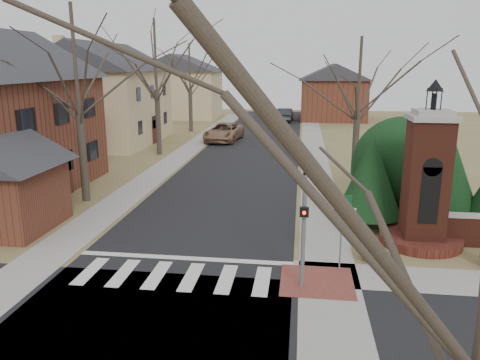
% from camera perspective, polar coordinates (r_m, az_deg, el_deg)
% --- Properties ---
extents(ground, '(120.00, 120.00, 0.00)m').
position_cam_1_polar(ground, '(15.69, -8.82, -12.77)').
color(ground, brown).
rests_on(ground, ground).
extents(main_street, '(8.00, 70.00, 0.01)m').
position_cam_1_polar(main_street, '(36.33, 0.84, 2.89)').
color(main_street, black).
rests_on(main_street, ground).
extents(cross_street, '(120.00, 8.00, 0.01)m').
position_cam_1_polar(cross_street, '(13.21, -12.62, -18.46)').
color(cross_street, black).
rests_on(cross_street, ground).
extents(crosswalk_zone, '(8.00, 2.20, 0.02)m').
position_cam_1_polar(crosswalk_zone, '(16.37, -8.03, -11.51)').
color(crosswalk_zone, silver).
rests_on(crosswalk_zone, ground).
extents(stop_bar, '(8.00, 0.35, 0.02)m').
position_cam_1_polar(stop_bar, '(17.69, -6.73, -9.46)').
color(stop_bar, silver).
rests_on(stop_bar, ground).
extents(sidewalk_right_main, '(2.00, 60.00, 0.02)m').
position_cam_1_polar(sidewalk_right_main, '(36.10, 9.08, 2.65)').
color(sidewalk_right_main, gray).
rests_on(sidewalk_right_main, ground).
extents(sidewalk_left, '(2.00, 60.00, 0.02)m').
position_cam_1_polar(sidewalk_left, '(37.28, -7.13, 3.08)').
color(sidewalk_left, gray).
rests_on(sidewalk_left, ground).
extents(curb_apron, '(2.40, 2.40, 0.02)m').
position_cam_1_polar(curb_apron, '(16.03, 9.34, -12.13)').
color(curb_apron, brown).
rests_on(curb_apron, ground).
extents(traffic_signal_pole, '(0.28, 0.41, 4.50)m').
position_cam_1_polar(traffic_signal_pole, '(14.66, 7.83, -3.75)').
color(traffic_signal_pole, slate).
rests_on(traffic_signal_pole, ground).
extents(sign_post, '(0.90, 0.07, 2.75)m').
position_cam_1_polar(sign_post, '(16.27, 12.32, -4.50)').
color(sign_post, slate).
rests_on(sign_post, ground).
extents(brick_gate_monument, '(3.20, 3.20, 6.47)m').
position_cam_1_polar(brick_gate_monument, '(19.64, 21.61, -1.32)').
color(brick_gate_monument, '#5F291B').
rests_on(brick_gate_monument, ground).
extents(house_stucco_left, '(9.80, 12.80, 9.28)m').
position_cam_1_polar(house_stucco_left, '(44.14, -16.32, 10.33)').
color(house_stucco_left, beige).
rests_on(house_stucco_left, ground).
extents(garage_left, '(4.80, 4.80, 4.29)m').
position_cam_1_polar(garage_left, '(22.43, -27.05, 0.13)').
color(garage_left, brown).
rests_on(garage_left, ground).
extents(house_distant_left, '(10.80, 8.80, 8.53)m').
position_cam_1_polar(house_distant_left, '(63.54, -7.35, 11.43)').
color(house_distant_left, beige).
rests_on(house_distant_left, ground).
extents(house_distant_right, '(8.80, 8.80, 7.30)m').
position_cam_1_polar(house_distant_right, '(61.61, 11.30, 10.63)').
color(house_distant_right, brown).
rests_on(house_distant_right, ground).
extents(evergreen_near, '(2.80, 2.80, 4.10)m').
position_cam_1_polar(evergreen_near, '(21.16, 15.65, 0.59)').
color(evergreen_near, '#473D33').
rests_on(evergreen_near, ground).
extents(evergreen_mid, '(3.40, 3.40, 4.70)m').
position_cam_1_polar(evergreen_mid, '(22.95, 23.48, 1.73)').
color(evergreen_mid, '#473D33').
rests_on(evergreen_mid, ground).
extents(evergreen_mass, '(4.80, 4.80, 4.80)m').
position_cam_1_polar(evergreen_mass, '(23.86, 19.14, 2.07)').
color(evergreen_mass, black).
rests_on(evergreen_mass, ground).
extents(bare_tree_0, '(8.05, 8.05, 11.15)m').
position_cam_1_polar(bare_tree_0, '(25.02, -19.58, 14.79)').
color(bare_tree_0, '#473D33').
rests_on(bare_tree_0, ground).
extents(bare_tree_1, '(8.40, 8.40, 11.64)m').
position_cam_1_polar(bare_tree_1, '(37.12, -10.31, 15.37)').
color(bare_tree_1, '#473D33').
rests_on(bare_tree_1, ground).
extents(bare_tree_2, '(7.35, 7.35, 10.19)m').
position_cam_1_polar(bare_tree_2, '(49.78, -6.18, 13.96)').
color(bare_tree_2, '#473D33').
rests_on(bare_tree_2, ground).
extents(bare_tree_3, '(7.00, 7.00, 9.70)m').
position_cam_1_polar(bare_tree_3, '(29.59, 14.43, 12.95)').
color(bare_tree_3, '#473D33').
rests_on(bare_tree_3, ground).
extents(pickup_truck, '(3.32, 6.22, 1.66)m').
position_cam_1_polar(pickup_truck, '(43.63, -1.99, 5.87)').
color(pickup_truck, '#987053').
rests_on(pickup_truck, ground).
extents(distant_car, '(1.95, 5.06, 1.64)m').
position_cam_1_polar(distant_car, '(58.80, 5.51, 7.92)').
color(distant_car, '#2D2F33').
rests_on(distant_car, ground).
extents(dry_shrub_left, '(0.86, 0.86, 0.86)m').
position_cam_1_polar(dry_shrub_left, '(17.88, 15.70, -8.18)').
color(dry_shrub_left, '#503624').
rests_on(dry_shrub_left, ground).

